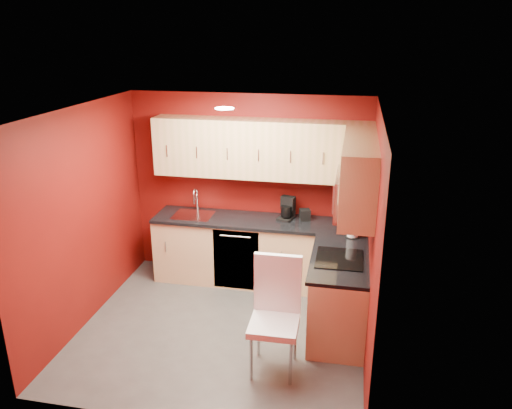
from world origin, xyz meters
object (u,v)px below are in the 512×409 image
(sink, at_px, (194,212))
(napkin_holder, at_px, (305,215))
(microwave, at_px, (354,194))
(paper_towel, at_px, (353,225))
(dining_chair, at_px, (274,319))
(coffee_maker, at_px, (286,209))

(sink, xyz_separation_m, napkin_holder, (1.49, 0.11, 0.04))
(microwave, height_order, paper_towel, microwave)
(dining_chair, bearing_deg, sink, 126.98)
(microwave, height_order, coffee_maker, microwave)
(sink, xyz_separation_m, dining_chair, (1.40, -1.81, -0.35))
(microwave, bearing_deg, napkin_holder, 118.71)
(microwave, relative_size, dining_chair, 0.64)
(sink, height_order, paper_towel, sink)
(coffee_maker, relative_size, dining_chair, 0.25)
(coffee_maker, bearing_deg, paper_towel, -8.59)
(sink, xyz_separation_m, coffee_maker, (1.24, 0.08, 0.11))
(coffee_maker, distance_m, dining_chair, 1.95)
(microwave, bearing_deg, sink, 154.40)
(napkin_holder, distance_m, paper_towel, 0.78)
(microwave, relative_size, sink, 1.46)
(paper_towel, bearing_deg, sink, 170.49)
(microwave, xyz_separation_m, sink, (-2.09, 1.00, -0.72))
(microwave, bearing_deg, dining_chair, -130.84)
(microwave, distance_m, sink, 2.43)
(sink, distance_m, napkin_holder, 1.49)
(microwave, height_order, napkin_holder, microwave)
(dining_chair, bearing_deg, microwave, 48.36)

